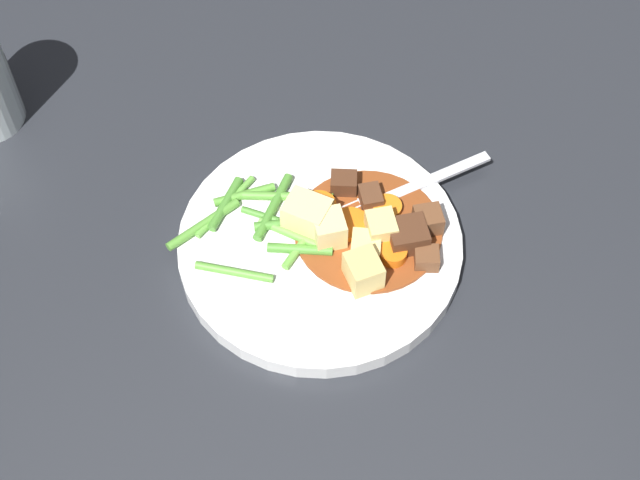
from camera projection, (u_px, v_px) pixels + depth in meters
ground_plane at (320, 251)px, 0.84m from camera, size 3.00×3.00×0.00m
dinner_plate at (320, 245)px, 0.83m from camera, size 0.25×0.25×0.02m
stew_sauce at (368, 230)px, 0.83m from camera, size 0.13×0.13×0.00m
carrot_slice_0 at (350, 225)px, 0.83m from camera, size 0.04×0.04×0.01m
carrot_slice_1 at (372, 223)px, 0.83m from camera, size 0.04×0.04×0.01m
carrot_slice_2 at (387, 209)px, 0.84m from camera, size 0.03×0.03×0.01m
carrot_slice_3 at (393, 254)px, 0.81m from camera, size 0.03×0.03×0.01m
carrot_slice_4 at (320, 208)px, 0.84m from camera, size 0.03×0.03×0.01m
potato_chunk_0 at (363, 271)px, 0.79m from camera, size 0.04×0.04×0.03m
potato_chunk_1 at (381, 232)px, 0.82m from camera, size 0.03×0.03×0.03m
potato_chunk_2 at (366, 247)px, 0.81m from camera, size 0.03×0.03×0.02m
potato_chunk_3 at (329, 234)px, 0.81m from camera, size 0.03×0.03×0.03m
potato_chunk_4 at (307, 215)px, 0.82m from camera, size 0.05×0.04×0.03m
meat_chunk_0 at (344, 184)px, 0.85m from camera, size 0.03×0.02×0.02m
meat_chunk_1 at (428, 221)px, 0.82m from camera, size 0.03×0.03×0.02m
meat_chunk_2 at (370, 198)px, 0.84m from camera, size 0.02×0.03×0.02m
meat_chunk_3 at (407, 236)px, 0.81m from camera, size 0.04×0.04×0.02m
meat_chunk_4 at (427, 258)px, 0.81m from camera, size 0.02×0.02×0.02m
green_bean_0 at (225, 206)px, 0.84m from camera, size 0.05×0.07×0.01m
green_bean_1 at (274, 219)px, 0.84m from camera, size 0.06×0.03×0.01m
green_bean_2 at (203, 224)px, 0.83m from camera, size 0.06×0.05×0.01m
green_bean_3 at (290, 234)px, 0.83m from camera, size 0.06×0.04×0.01m
green_bean_4 at (300, 249)px, 0.82m from camera, size 0.06×0.01×0.01m
green_bean_5 at (287, 223)px, 0.83m from camera, size 0.06×0.01×0.01m
green_bean_6 at (273, 207)px, 0.84m from camera, size 0.04×0.07×0.01m
green_bean_7 at (225, 204)px, 0.84m from camera, size 0.03×0.06×0.01m
green_bean_8 at (302, 244)px, 0.82m from camera, size 0.04×0.05×0.01m
green_bean_9 at (244, 195)px, 0.85m from camera, size 0.06×0.02×0.01m
green_bean_10 at (234, 272)px, 0.80m from camera, size 0.07×0.02×0.01m
green_bean_11 at (288, 196)px, 0.85m from camera, size 0.08×0.01×0.01m
fork at (401, 193)px, 0.85m from camera, size 0.17×0.09×0.00m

